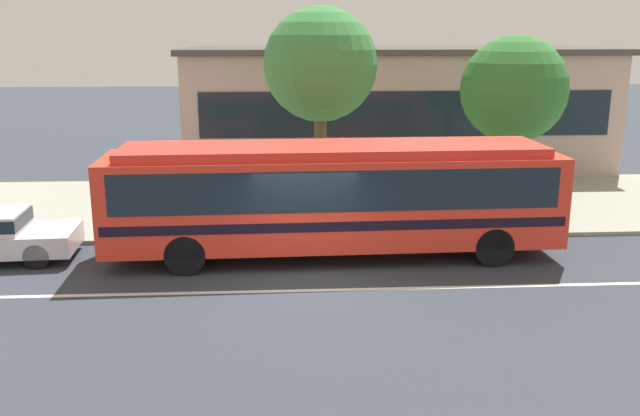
# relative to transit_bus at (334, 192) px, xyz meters

# --- Properties ---
(ground_plane) EXTENTS (120.00, 120.00, 0.00)m
(ground_plane) POSITION_rel_transit_bus_xyz_m (-0.77, -1.69, -1.72)
(ground_plane) COLOR #333842
(sidewalk_slab) EXTENTS (60.00, 8.00, 0.12)m
(sidewalk_slab) POSITION_rel_transit_bus_xyz_m (-0.77, 5.35, -1.66)
(sidewalk_slab) COLOR #999889
(sidewalk_slab) RESTS_ON ground_plane
(lane_stripe_center) EXTENTS (56.00, 0.16, 0.01)m
(lane_stripe_center) POSITION_rel_transit_bus_xyz_m (-0.77, -2.49, -1.71)
(lane_stripe_center) COLOR silver
(lane_stripe_center) RESTS_ON ground_plane
(transit_bus) EXTENTS (11.68, 2.85, 2.95)m
(transit_bus) POSITION_rel_transit_bus_xyz_m (0.00, 0.00, 0.00)
(transit_bus) COLOR red
(transit_bus) RESTS_ON ground_plane
(pedestrian_waiting_near_sign) EXTENTS (0.36, 0.36, 1.76)m
(pedestrian_waiting_near_sign) POSITION_rel_transit_bus_xyz_m (-2.28, 2.51, -0.56)
(pedestrian_waiting_near_sign) COLOR #35273B
(pedestrian_waiting_near_sign) RESTS_ON sidewalk_slab
(pedestrian_walking_along_curb) EXTENTS (0.37, 0.37, 1.62)m
(pedestrian_walking_along_curb) POSITION_rel_transit_bus_xyz_m (-2.74, 3.03, -0.65)
(pedestrian_walking_along_curb) COLOR navy
(pedestrian_walking_along_curb) RESTS_ON sidewalk_slab
(bus_stop_sign) EXTENTS (0.12, 0.44, 2.37)m
(bus_stop_sign) POSITION_rel_transit_bus_xyz_m (3.02, 1.80, -0.07)
(bus_stop_sign) COLOR gray
(bus_stop_sign) RESTS_ON sidewalk_slab
(street_tree_near_stop) EXTENTS (3.55, 3.55, 6.41)m
(street_tree_near_stop) POSITION_rel_transit_bus_xyz_m (-0.07, 4.50, 3.01)
(street_tree_near_stop) COLOR brown
(street_tree_near_stop) RESTS_ON sidewalk_slab
(street_tree_mid_block) EXTENTS (3.43, 3.43, 5.53)m
(street_tree_mid_block) POSITION_rel_transit_bus_xyz_m (6.18, 4.73, 2.20)
(street_tree_mid_block) COLOR brown
(street_tree_mid_block) RESTS_ON sidewalk_slab
(station_building) EXTENTS (17.70, 7.11, 5.08)m
(station_building) POSITION_rel_transit_bus_xyz_m (3.55, 12.40, 0.83)
(station_building) COLOR #BA9B90
(station_building) RESTS_ON ground_plane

